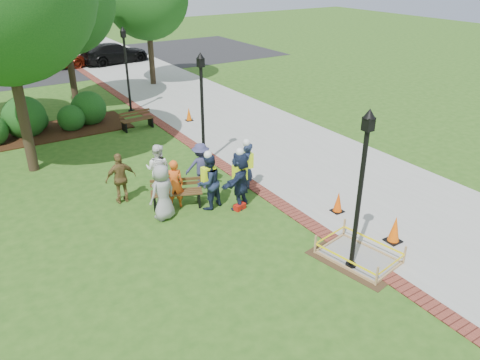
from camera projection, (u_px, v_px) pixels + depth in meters
ground at (247, 229)px, 13.84m from camera, size 100.00×100.00×0.00m
sidewalk at (222, 114)px, 23.87m from camera, size 6.00×60.00×0.02m
brick_edging at (164, 125)px, 22.30m from camera, size 0.50×60.00×0.03m
mulch_bed at (51, 131)px, 21.53m from camera, size 7.00×3.00×0.05m
parking_lot at (47, 66)px, 34.42m from camera, size 36.00×12.00×0.01m
wet_concrete_pad at (359, 251)px, 12.39m from camera, size 2.09×2.57×0.55m
bench_near at (177, 198)px, 15.00m from camera, size 1.70×1.11×0.88m
bench_far at (138, 123)px, 21.80m from camera, size 1.54×0.60×0.82m
cone_front at (395, 230)px, 13.05m from camera, size 0.41×0.41×0.82m
cone_back at (338, 202)px, 14.62m from camera, size 0.36×0.36×0.70m
cone_far at (189, 115)px, 22.83m from camera, size 0.34×0.34×0.67m
toolbox at (240, 207)px, 14.88m from camera, size 0.42×0.30×0.19m
lamp_near at (361, 181)px, 11.08m from camera, size 0.28×0.28×4.26m
lamp_mid at (202, 101)px, 17.18m from camera, size 0.28×0.28×4.26m
lamp_far at (126, 64)px, 23.28m from camera, size 0.28×0.28×4.26m
tree_back at (61, 1)px, 22.57m from camera, size 5.20×5.20×7.96m
shrub_b at (28, 134)px, 21.21m from camera, size 1.91×1.91×1.91m
shrub_c at (73, 129)px, 21.85m from camera, size 1.24×1.24×1.24m
shrub_d at (91, 123)px, 22.73m from camera, size 1.67×1.67×1.67m
shrub_e at (39, 129)px, 21.92m from camera, size 1.00×1.00×1.00m
casual_person_a at (163, 192)px, 14.05m from camera, size 0.65×0.51×1.77m
casual_person_b at (174, 184)px, 14.75m from camera, size 0.61×0.52×1.62m
casual_person_c at (158, 169)px, 15.60m from camera, size 0.66×0.65×1.75m
casual_person_d at (121, 178)px, 15.02m from camera, size 0.55×0.36×1.70m
casual_person_e at (201, 166)px, 15.98m from camera, size 0.61×0.50×1.64m
hivis_worker_a at (240, 179)px, 14.67m from camera, size 0.71×0.66×2.03m
hivis_worker_b at (246, 166)px, 15.71m from camera, size 0.64×0.65×1.89m
hivis_worker_c at (209, 180)px, 14.62m from camera, size 0.66×0.51×1.95m
parked_car_c at (55, 69)px, 33.68m from camera, size 2.06×4.48×1.44m
parked_car_d at (116, 63)px, 35.52m from camera, size 2.79×5.19×1.61m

